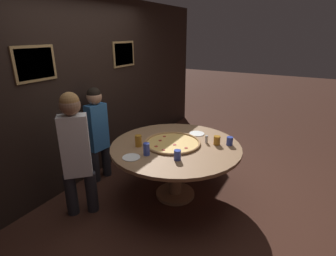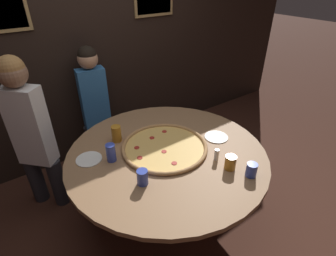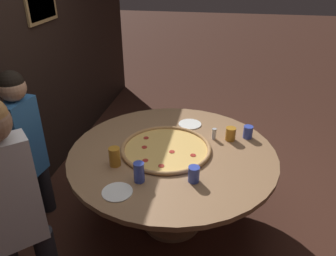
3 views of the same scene
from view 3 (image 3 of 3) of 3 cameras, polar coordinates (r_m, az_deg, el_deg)
The scene contains 13 objects.
ground_plane at distance 3.07m, azimuth 0.69°, elevation -15.87°, with size 24.00×24.00×0.00m, color #422319.
dining_table at distance 2.68m, azimuth 0.76°, elevation -6.32°, with size 1.65×1.65×0.74m.
giant_pizza at distance 2.62m, azimuth -0.35°, elevation -3.55°, with size 0.73×0.73×0.03m.
drink_cup_beside_pizza at distance 2.26m, azimuth -5.07°, elevation -7.68°, with size 0.07×0.07×0.15m, color #384CB7.
drink_cup_far_left at distance 2.44m, azimuth -9.28°, elevation -4.96°, with size 0.08×0.08×0.15m, color #BC7A23.
drink_cup_front_edge at distance 2.86m, azimuth 13.75°, elevation -0.68°, with size 0.08×0.08×0.11m, color #384CB7.
drink_cup_near_left at distance 2.27m, azimuth 4.52°, elevation -8.02°, with size 0.08×0.08×0.12m, color #384CB7.
drink_cup_centre_back at distance 2.79m, azimuth 10.84°, elevation -1.02°, with size 0.08×0.08×0.11m, color #BC7A23.
white_plate_right_side at distance 3.02m, azimuth 3.84°, elevation 0.69°, with size 0.21×0.21×0.01m, color white.
white_plate_left_side at distance 2.22m, azimuth -8.83°, elevation -10.95°, with size 0.20×0.20×0.01m, color white.
condiment_shaker at distance 2.78m, azimuth 8.03°, elevation -1.00°, with size 0.04×0.04×0.10m.
diner_centre_back at distance 2.18m, azimuth -25.66°, elevation -11.10°, with size 0.36×0.36×1.50m.
diner_side_left at distance 2.88m, azimuth -23.66°, elevation -2.29°, with size 0.36×0.21×1.39m.
Camera 3 is at (-2.18, -0.35, 2.13)m, focal length 35.00 mm.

